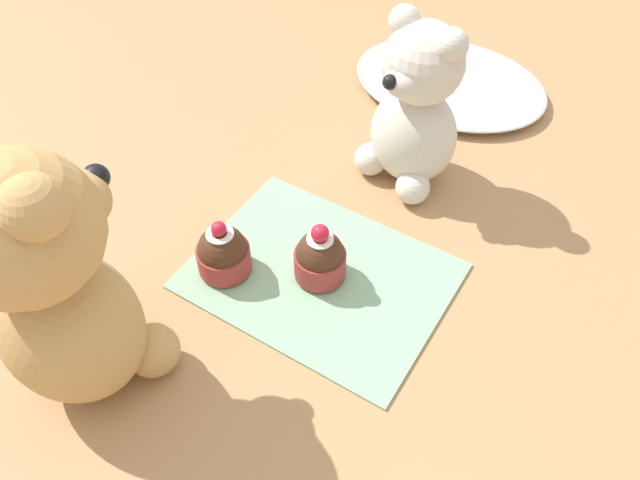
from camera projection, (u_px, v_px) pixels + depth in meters
The scene contains 7 objects.
ground_plane at pixel (320, 277), 0.63m from camera, with size 4.00×4.00×0.00m, color tan.
knitted_placemat at pixel (320, 275), 0.63m from camera, with size 0.25×0.19×0.01m, color #8EBC99.
tulle_cloth at pixel (449, 81), 0.84m from camera, with size 0.26×0.21×0.02m, color white.
teddy_bear_cream at pixel (415, 110), 0.67m from camera, with size 0.12×0.11×0.20m.
teddy_bear_tan at pixel (55, 285), 0.47m from camera, with size 0.14×0.14×0.25m.
cupcake_near_cream_bear at pixel (319, 255), 0.61m from camera, with size 0.05×0.05×0.07m.
cupcake_near_tan_bear at pixel (223, 253), 0.62m from camera, with size 0.05×0.05×0.06m.
Camera 1 is at (0.21, -0.34, 0.50)m, focal length 35.00 mm.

